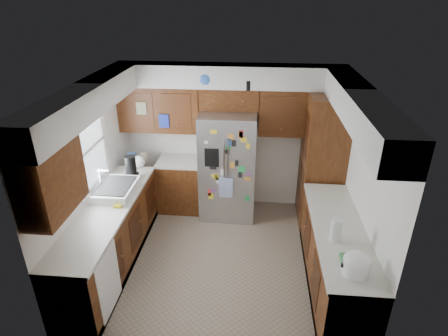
{
  "coord_description": "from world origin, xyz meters",
  "views": [
    {
      "loc": [
        0.45,
        -4.36,
        3.54
      ],
      "look_at": [
        0.01,
        0.35,
        1.26
      ],
      "focal_mm": 30.0,
      "sensor_mm": 36.0,
      "label": 1
    }
  ],
  "objects": [
    {
      "name": "fridge_top_items",
      "position": [
        -0.12,
        1.35,
        2.28
      ],
      "size": [
        0.94,
        0.3,
        0.3
      ],
      "color": "blue",
      "rests_on": "bridge_cabinet"
    },
    {
      "name": "sink_assembly",
      "position": [
        -1.5,
        0.1,
        0.99
      ],
      "size": [
        0.52,
        0.75,
        0.37
      ],
      "color": "white",
      "rests_on": "left_counter_run"
    },
    {
      "name": "rice_cooker",
      "position": [
        1.5,
        -1.29,
        1.04
      ],
      "size": [
        0.28,
        0.27,
        0.24
      ],
      "color": "white",
      "rests_on": "right_counter_run"
    },
    {
      "name": "fridge",
      "position": [
        -0.0,
        1.2,
        0.9
      ],
      "size": [
        0.9,
        0.79,
        1.8
      ],
      "color": "#A9A9AE",
      "rests_on": "ground"
    },
    {
      "name": "pantry",
      "position": [
        1.5,
        1.15,
        1.07
      ],
      "size": [
        0.6,
        0.9,
        2.15
      ],
      "primitive_type": "cube",
      "color": "#3C1B0B",
      "rests_on": "ground"
    },
    {
      "name": "right_counter_run",
      "position": [
        1.5,
        -0.47,
        0.42
      ],
      "size": [
        0.63,
        2.25,
        0.92
      ],
      "color": "#3C1B0B",
      "rests_on": "ground"
    },
    {
      "name": "left_counter_run",
      "position": [
        -1.36,
        0.03,
        0.43
      ],
      "size": [
        1.36,
        3.2,
        0.92
      ],
      "color": "#3C1B0B",
      "rests_on": "ground"
    },
    {
      "name": "left_counter_clutter",
      "position": [
        -1.45,
        0.8,
        1.05
      ],
      "size": [
        0.34,
        0.92,
        0.38
      ],
      "color": "black",
      "rests_on": "left_counter_run"
    },
    {
      "name": "floor",
      "position": [
        0.0,
        0.0,
        0.0
      ],
      "size": [
        3.6,
        3.6,
        0.0
      ],
      "primitive_type": "plane",
      "color": "gray",
      "rests_on": "ground"
    },
    {
      "name": "paper_towel",
      "position": [
        1.39,
        -0.73,
        1.06
      ],
      "size": [
        0.12,
        0.12,
        0.28
      ],
      "primitive_type": "cylinder",
      "color": "white",
      "rests_on": "right_counter_run"
    },
    {
      "name": "room_shell",
      "position": [
        -0.11,
        0.36,
        1.82
      ],
      "size": [
        3.64,
        3.24,
        2.52
      ],
      "color": "white",
      "rests_on": "ground"
    },
    {
      "name": "bridge_cabinet",
      "position": [
        0.0,
        1.43,
        1.98
      ],
      "size": [
        0.96,
        0.34,
        0.35
      ],
      "primitive_type": "cube",
      "color": "#3C1B0B",
      "rests_on": "fridge"
    }
  ]
}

